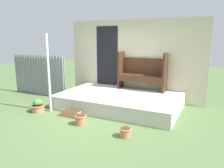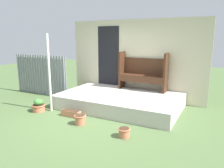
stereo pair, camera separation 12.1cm
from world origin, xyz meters
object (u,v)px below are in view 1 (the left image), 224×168
support_post (49,74)px  flower_pot_middle (81,119)px  bench (142,71)px  flower_pot_right (126,132)px  planter_box_rect (71,114)px  flower_pot_left (38,106)px

support_post → flower_pot_middle: bearing=-18.5°
bench → flower_pot_right: bench is taller
bench → planter_box_rect: bearing=-118.2°
flower_pot_left → flower_pot_right: size_ratio=1.42×
flower_pot_left → flower_pot_right: bearing=-7.9°
support_post → flower_pot_left: bearing=-146.0°
support_post → bench: bearing=46.2°
flower_pot_middle → support_post: bearing=161.5°
support_post → bench: support_post is taller
flower_pot_left → flower_pot_right: flower_pot_left is taller
flower_pot_left → planter_box_rect: 1.07m
flower_pot_middle → planter_box_rect: (-0.52, 0.33, -0.04)m
bench → support_post: bearing=-133.2°
flower_pot_left → planter_box_rect: bearing=4.5°
flower_pot_left → planter_box_rect: flower_pot_left is taller
support_post → planter_box_rect: bearing=-8.1°
flower_pot_middle → planter_box_rect: 0.62m
flower_pot_right → flower_pot_middle: bearing=173.1°
flower_pot_left → flower_pot_middle: 1.61m
support_post → flower_pot_middle: 1.66m
flower_pot_left → planter_box_rect: size_ratio=0.70×
bench → flower_pot_right: bearing=-77.7°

